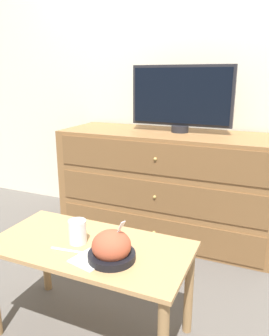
% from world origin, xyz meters
% --- Properties ---
extents(ground_plane, '(12.00, 12.00, 0.00)m').
position_xyz_m(ground_plane, '(0.00, 0.00, 0.00)').
color(ground_plane, '#56514C').
extents(wall_back, '(12.00, 0.05, 2.60)m').
position_xyz_m(wall_back, '(0.00, 0.03, 1.30)').
color(wall_back, silver).
rests_on(wall_back, ground_plane).
extents(dresser, '(1.66, 0.59, 0.83)m').
position_xyz_m(dresser, '(-0.01, -0.32, 0.42)').
color(dresser, olive).
rests_on(dresser, ground_plane).
extents(tv, '(0.76, 0.13, 0.49)m').
position_xyz_m(tv, '(0.06, -0.27, 1.09)').
color(tv, '#232328').
rests_on(tv, dresser).
extents(coffee_table, '(0.93, 0.47, 0.49)m').
position_xyz_m(coffee_table, '(-0.01, -1.49, 0.41)').
color(coffee_table, tan).
rests_on(coffee_table, ground_plane).
extents(takeout_bowl, '(0.20, 0.20, 0.18)m').
position_xyz_m(takeout_bowl, '(0.15, -1.57, 0.54)').
color(takeout_bowl, black).
rests_on(takeout_bowl, coffee_table).
extents(drink_cup, '(0.08, 0.08, 0.11)m').
position_xyz_m(drink_cup, '(-0.07, -1.50, 0.54)').
color(drink_cup, beige).
rests_on(drink_cup, coffee_table).
extents(napkin, '(0.16, 0.16, 0.00)m').
position_xyz_m(napkin, '(0.06, -1.61, 0.49)').
color(napkin, silver).
rests_on(napkin, coffee_table).
extents(knife, '(0.16, 0.03, 0.01)m').
position_xyz_m(knife, '(-0.07, -1.58, 0.49)').
color(knife, white).
rests_on(knife, coffee_table).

